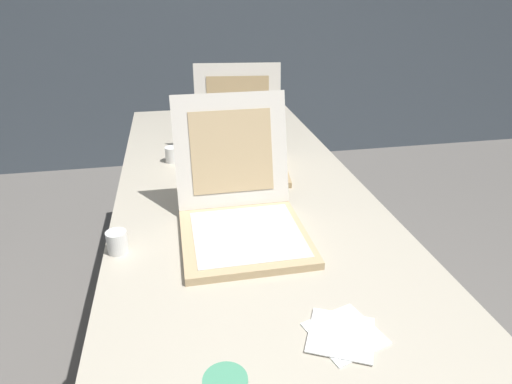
{
  "coord_description": "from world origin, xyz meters",
  "views": [
    {
      "loc": [
        -0.22,
        -0.8,
        1.42
      ],
      "look_at": [
        0.02,
        0.44,
        0.81
      ],
      "focal_mm": 30.62,
      "sensor_mm": 36.0,
      "label": 1
    }
  ],
  "objects_px": {
    "cup_white_near_left": "(117,242)",
    "napkin_pile": "(343,334)",
    "pizza_box_front": "(242,216)",
    "table": "(242,199)",
    "cup_white_far": "(172,155)",
    "pizza_box_middle": "(240,153)"
  },
  "relations": [
    {
      "from": "cup_white_near_left",
      "to": "napkin_pile",
      "type": "relative_size",
      "value": 0.34
    },
    {
      "from": "pizza_box_front",
      "to": "cup_white_near_left",
      "type": "relative_size",
      "value": 7.28
    },
    {
      "from": "table",
      "to": "napkin_pile",
      "type": "distance_m",
      "value": 0.77
    },
    {
      "from": "table",
      "to": "cup_white_far",
      "type": "bearing_deg",
      "value": 128.51
    },
    {
      "from": "pizza_box_front",
      "to": "napkin_pile",
      "type": "relative_size",
      "value": 2.47
    },
    {
      "from": "pizza_box_front",
      "to": "cup_white_near_left",
      "type": "bearing_deg",
      "value": -173.61
    },
    {
      "from": "table",
      "to": "cup_white_far",
      "type": "height_order",
      "value": "cup_white_far"
    },
    {
      "from": "pizza_box_middle",
      "to": "napkin_pile",
      "type": "distance_m",
      "value": 0.97
    },
    {
      "from": "pizza_box_front",
      "to": "cup_white_near_left",
      "type": "xyz_separation_m",
      "value": [
        -0.35,
        -0.04,
        -0.02
      ]
    },
    {
      "from": "napkin_pile",
      "to": "pizza_box_middle",
      "type": "bearing_deg",
      "value": 94.03
    },
    {
      "from": "pizza_box_middle",
      "to": "cup_white_far",
      "type": "bearing_deg",
      "value": 166.7
    },
    {
      "from": "cup_white_near_left",
      "to": "table",
      "type": "bearing_deg",
      "value": 40.73
    },
    {
      "from": "table",
      "to": "pizza_box_middle",
      "type": "relative_size",
      "value": 4.85
    },
    {
      "from": "pizza_box_middle",
      "to": "cup_white_near_left",
      "type": "distance_m",
      "value": 0.69
    },
    {
      "from": "pizza_box_middle",
      "to": "cup_white_near_left",
      "type": "height_order",
      "value": "pizza_box_middle"
    },
    {
      "from": "cup_white_far",
      "to": "pizza_box_middle",
      "type": "bearing_deg",
      "value": -20.28
    },
    {
      "from": "table",
      "to": "pizza_box_middle",
      "type": "bearing_deg",
      "value": 82.96
    },
    {
      "from": "pizza_box_middle",
      "to": "pizza_box_front",
      "type": "bearing_deg",
      "value": -91.38
    },
    {
      "from": "napkin_pile",
      "to": "table",
      "type": "bearing_deg",
      "value": 96.99
    },
    {
      "from": "pizza_box_front",
      "to": "cup_white_far",
      "type": "bearing_deg",
      "value": 107.18
    },
    {
      "from": "napkin_pile",
      "to": "pizza_box_front",
      "type": "bearing_deg",
      "value": 107.33
    },
    {
      "from": "table",
      "to": "pizza_box_front",
      "type": "height_order",
      "value": "pizza_box_front"
    }
  ]
}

